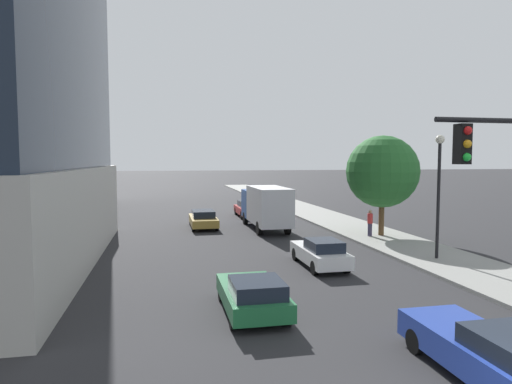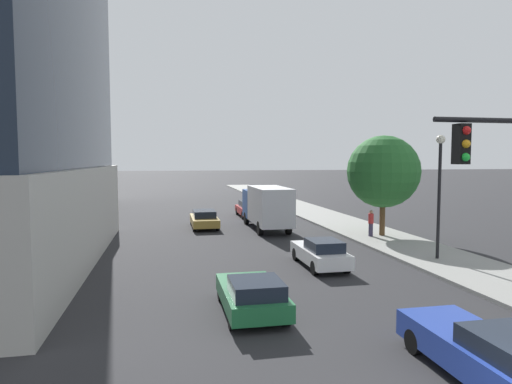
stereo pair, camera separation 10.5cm
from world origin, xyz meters
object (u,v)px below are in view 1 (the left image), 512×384
box_truck (266,205)px  car_white (320,253)px  street_lamp (439,179)px  car_red (247,209)px  pedestrian_red_shirt (370,223)px  car_blue (490,353)px  street_tree (382,172)px  car_green (253,294)px  construction_building (25,41)px  car_gold (203,219)px

box_truck → car_white: bearing=-90.0°
street_lamp → car_red: bearing=108.1°
street_lamp → pedestrian_red_shirt: (-0.38, 6.70, -3.17)m
car_red → car_blue: bearing=-90.0°
street_tree → car_blue: (-6.77, -18.21, -3.64)m
car_blue → car_green: bearing=128.3°
construction_building → car_white: 41.94m
car_white → construction_building: bearing=124.0°
street_lamp → car_gold: street_lamp is taller
car_white → car_green: (-4.44, -5.68, -0.03)m
car_red → box_truck: 7.52m
car_red → pedestrian_red_shirt: bearing=-64.6°
car_white → pedestrian_red_shirt: size_ratio=2.52×
street_tree → car_white: size_ratio=1.53×
construction_building → box_truck: bearing=-43.2°
construction_building → car_red: construction_building is taller
street_tree → car_white: 10.35m
construction_building → car_green: 44.52m
box_truck → pedestrian_red_shirt: bearing=-40.0°
car_green → car_blue: car_blue is taller
car_blue → box_truck: 22.95m
car_gold → box_truck: box_truck is taller
construction_building → pedestrian_red_shirt: bearing=-42.5°
car_white → box_truck: box_truck is taller
car_red → car_blue: 30.37m
street_tree → car_blue: street_tree is taller
car_red → car_blue: car_red is taller
car_red → car_white: bearing=-90.0°
street_lamp → car_red: street_lamp is taller
construction_building → car_green: (17.03, -37.46, -16.98)m
car_gold → box_truck: (4.44, -1.77, 1.12)m
street_lamp → car_green: bearing=-152.0°
car_gold → car_green: car_gold is taller
car_green → car_red: 25.14m
car_red → box_truck: size_ratio=0.62×
car_green → street_tree: bearing=48.3°
car_green → car_blue: size_ratio=0.88×
car_white → street_tree: bearing=45.6°
car_blue → construction_building: bearing=116.5°
street_lamp → street_tree: 6.93m
car_green → box_truck: box_truck is taller
street_lamp → car_red: (-6.24, 19.06, -3.47)m
street_tree → car_gold: (-11.21, 6.48, -3.68)m
street_lamp → street_tree: (0.53, 6.91, 0.17)m
car_gold → car_blue: size_ratio=0.99×
box_truck → car_red: bearing=90.0°
street_lamp → car_green: size_ratio=1.51×
construction_building → car_green: bearing=-65.6°
construction_building → box_truck: construction_building is taller
street_tree → car_green: bearing=-131.7°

